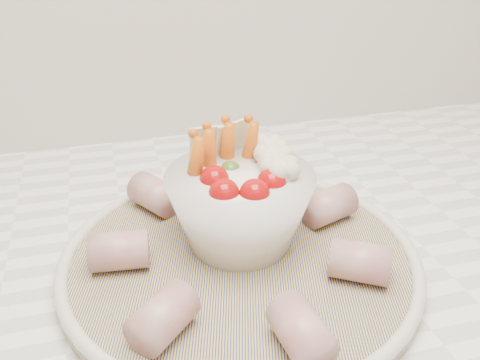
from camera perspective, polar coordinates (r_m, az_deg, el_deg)
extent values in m
cube|color=white|center=(0.55, 6.65, -8.53)|extent=(2.04, 0.62, 0.04)
cylinder|color=navy|center=(0.50, 0.00, -8.77)|extent=(0.40, 0.40, 0.01)
torus|color=silver|center=(0.50, 0.00, -8.08)|extent=(0.33, 0.33, 0.01)
sphere|color=#A50A0B|center=(0.45, -1.70, -1.49)|extent=(0.03, 0.03, 0.03)
sphere|color=#A50A0B|center=(0.45, 1.57, -1.53)|extent=(0.03, 0.03, 0.03)
sphere|color=#A50A0B|center=(0.47, 3.40, -0.33)|extent=(0.03, 0.03, 0.03)
sphere|color=#A50A0B|center=(0.47, -2.74, -0.04)|extent=(0.03, 0.03, 0.03)
sphere|color=#466521|center=(0.50, -1.02, 0.94)|extent=(0.02, 0.02, 0.02)
cone|color=#CB5D13|center=(0.49, -3.31, 2.39)|extent=(0.02, 0.03, 0.06)
cone|color=#CB5D13|center=(0.51, -1.34, 3.17)|extent=(0.02, 0.03, 0.06)
cone|color=#CB5D13|center=(0.51, 1.09, 3.26)|extent=(0.03, 0.03, 0.06)
cone|color=#CB5D13|center=(0.48, -4.75, 1.47)|extent=(0.03, 0.04, 0.06)
sphere|color=beige|center=(0.50, 3.53, 1.75)|extent=(0.03, 0.03, 0.03)
sphere|color=beige|center=(0.48, 4.31, 0.48)|extent=(0.03, 0.03, 0.03)
sphere|color=beige|center=(0.52, 3.11, 2.77)|extent=(0.03, 0.03, 0.03)
cube|color=beige|center=(0.51, -3.06, 3.56)|extent=(0.04, 0.01, 0.05)
cube|color=beige|center=(0.52, -0.78, 4.05)|extent=(0.04, 0.03, 0.05)
cylinder|color=#A04950|center=(0.54, 9.41, -2.71)|extent=(0.06, 0.05, 0.03)
cylinder|color=#A04950|center=(0.58, 0.85, 0.00)|extent=(0.05, 0.06, 0.03)
cylinder|color=#A04950|center=(0.56, -9.07, -1.54)|extent=(0.06, 0.06, 0.03)
cylinder|color=#A04950|center=(0.49, -12.77, -7.37)|extent=(0.05, 0.04, 0.03)
cylinder|color=#A04950|center=(0.41, -8.23, -14.29)|extent=(0.06, 0.06, 0.03)
cylinder|color=#A04950|center=(0.40, 6.55, -15.71)|extent=(0.04, 0.05, 0.03)
cylinder|color=#A04950|center=(0.47, 12.70, -8.52)|extent=(0.06, 0.06, 0.03)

